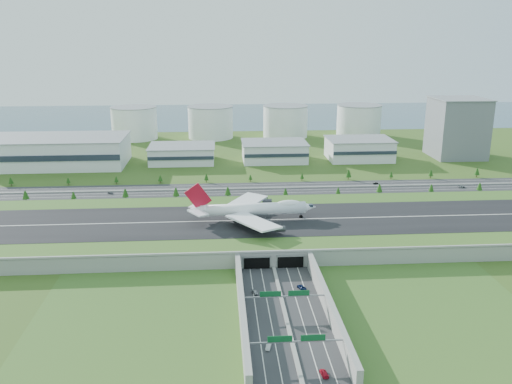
{
  "coord_description": "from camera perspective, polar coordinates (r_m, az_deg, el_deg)",
  "views": [
    {
      "loc": [
        -26.55,
        -300.09,
        113.54
      ],
      "look_at": [
        -2.92,
        35.0,
        15.17
      ],
      "focal_mm": 38.0,
      "sensor_mm": 36.0,
      "label": 1
    }
  ],
  "objects": [
    {
      "name": "hangar_mid_c",
      "position": [
        517.99,
        10.8,
        4.45
      ],
      "size": [
        58.0,
        42.0,
        19.0
      ],
      "primitive_type": "cube",
      "color": "silver",
      "rests_on": "ground"
    },
    {
      "name": "underpass_road",
      "position": [
        230.43,
        3.15,
        -12.25
      ],
      "size": [
        38.8,
        120.4,
        8.0
      ],
      "color": "#28282B",
      "rests_on": "ground"
    },
    {
      "name": "hangar_west",
      "position": [
        515.84,
        -20.15,
        4.02
      ],
      "size": [
        120.0,
        60.0,
        25.0
      ],
      "primitive_type": "cube",
      "color": "silver",
      "rests_on": "ground"
    },
    {
      "name": "north_expressway",
      "position": [
        411.92,
        -0.18,
        0.33
      ],
      "size": [
        560.0,
        36.0,
        0.12
      ],
      "primitive_type": "cube",
      "color": "#28282B",
      "rests_on": "ground"
    },
    {
      "name": "car_2",
      "position": [
        255.12,
        4.81,
        -9.94
      ],
      "size": [
        4.46,
        6.14,
        1.55
      ],
      "primitive_type": "imported",
      "rotation": [
        0.0,
        0.0,
        3.52
      ],
      "color": "#0C183E",
      "rests_on": "ground"
    },
    {
      "name": "fuel_tank_d",
      "position": [
        638.38,
        10.76,
        7.39
      ],
      "size": [
        50.0,
        50.0,
        35.0
      ],
      "primitive_type": "cylinder",
      "color": "white",
      "rests_on": "ground"
    },
    {
      "name": "car_1",
      "position": [
        211.08,
        1.32,
        -15.92
      ],
      "size": [
        2.88,
        5.21,
        1.63
      ],
      "primitive_type": "imported",
      "rotation": [
        0.0,
        0.0,
        -0.25
      ],
      "color": "silver",
      "rests_on": "ground"
    },
    {
      "name": "car_6",
      "position": [
        443.74,
        20.81,
        0.53
      ],
      "size": [
        6.09,
        3.33,
        1.62
      ],
      "primitive_type": "imported",
      "rotation": [
        0.0,
        0.0,
        1.68
      ],
      "color": "#A8A7AC",
      "rests_on": "ground"
    },
    {
      "name": "sign_gantry_far",
      "position": [
        202.44,
        4.27,
        -15.5
      ],
      "size": [
        38.7,
        0.7,
        9.8
      ],
      "color": "gray",
      "rests_on": "ground"
    },
    {
      "name": "boeing_747",
      "position": [
        317.45,
        -0.39,
        -1.81
      ],
      "size": [
        77.6,
        73.24,
        23.98
      ],
      "rotation": [
        0.0,
        0.0,
        0.05
      ],
      "color": "white",
      "rests_on": "airfield_deck"
    },
    {
      "name": "sign_gantry_near",
      "position": [
        232.61,
        3.03,
        -10.98
      ],
      "size": [
        38.7,
        0.7,
        9.8
      ],
      "color": "gray",
      "rests_on": "ground"
    },
    {
      "name": "bay_water",
      "position": [
        788.75,
        -2.08,
        8.04
      ],
      "size": [
        1200.0,
        260.0,
        0.06
      ],
      "primitive_type": "cube",
      "color": "#335062",
      "rests_on": "ground"
    },
    {
      "name": "car_3",
      "position": [
        198.47,
        7.18,
        -18.39
      ],
      "size": [
        3.01,
        5.82,
        1.61
      ],
      "primitive_type": "imported",
      "rotation": [
        0.0,
        0.0,
        3.28
      ],
      "color": "red",
      "rests_on": "ground"
    },
    {
      "name": "airfield_deck",
      "position": [
        320.43,
        0.96,
        -3.65
      ],
      "size": [
        520.0,
        100.0,
        9.2
      ],
      "color": "gray",
      "rests_on": "ground"
    },
    {
      "name": "hangar_mid_b",
      "position": [
        503.86,
        1.93,
        4.28
      ],
      "size": [
        58.0,
        42.0,
        17.0
      ],
      "primitive_type": "cube",
      "color": "silver",
      "rests_on": "ground"
    },
    {
      "name": "office_tower",
      "position": [
        551.22,
        20.42,
        6.32
      ],
      "size": [
        46.0,
        46.0,
        55.0
      ],
      "primitive_type": "cube",
      "color": "slate",
      "rests_on": "ground"
    },
    {
      "name": "car_0",
      "position": [
        249.87,
        -0.12,
        -10.47
      ],
      "size": [
        3.53,
        4.95,
        1.57
      ],
      "primitive_type": "imported",
      "rotation": [
        0.0,
        0.0,
        0.41
      ],
      "color": "#9FA0A4",
      "rests_on": "ground"
    },
    {
      "name": "tree_row",
      "position": [
        408.02,
        0.58,
        0.85
      ],
      "size": [
        500.21,
        48.66,
        8.42
      ],
      "color": "#3D2819",
      "rests_on": "ground"
    },
    {
      "name": "fuel_tank_c",
      "position": [
        622.33,
        3.11,
        7.42
      ],
      "size": [
        50.0,
        50.0,
        35.0
      ],
      "primitive_type": "cylinder",
      "color": "white",
      "rests_on": "ground"
    },
    {
      "name": "ground",
      "position": [
        321.95,
        0.96,
        -4.33
      ],
      "size": [
        1200.0,
        1200.0,
        0.0
      ],
      "primitive_type": "plane",
      "color": "#304C17",
      "rests_on": "ground"
    },
    {
      "name": "car_4",
      "position": [
        413.03,
        -15.08,
        -0.09
      ],
      "size": [
        4.45,
        2.73,
        1.41
      ],
      "primitive_type": "imported",
      "rotation": [
        0.0,
        0.0,
        1.3
      ],
      "color": "#5C5B60",
      "rests_on": "ground"
    },
    {
      "name": "fuel_tank_a",
      "position": [
        624.63,
        -12.69,
        7.08
      ],
      "size": [
        50.0,
        50.0,
        35.0
      ],
      "primitive_type": "cylinder",
      "color": "white",
      "rests_on": "ground"
    },
    {
      "name": "car_5",
      "position": [
        434.89,
        12.47,
        0.9
      ],
      "size": [
        4.2,
        1.87,
        1.34
      ],
      "primitive_type": "imported",
      "rotation": [
        0.0,
        0.0,
        -1.46
      ],
      "color": "black",
      "rests_on": "ground"
    },
    {
      "name": "car_7",
      "position": [
        420.28,
        -6.32,
        0.66
      ],
      "size": [
        5.1,
        3.05,
        1.38
      ],
      "primitive_type": "imported",
      "rotation": [
        0.0,
        0.0,
        -1.32
      ],
      "color": "silver",
      "rests_on": "ground"
    },
    {
      "name": "hangar_mid_a",
      "position": [
        502.54,
        -7.78,
        3.99
      ],
      "size": [
        58.0,
        42.0,
        15.0
      ],
      "primitive_type": "cube",
      "color": "silver",
      "rests_on": "ground"
    },
    {
      "name": "fuel_tank_b",
      "position": [
        617.66,
        -4.81,
        7.32
      ],
      "size": [
        50.0,
        50.0,
        35.0
      ],
      "primitive_type": "cylinder",
      "color": "white",
      "rests_on": "ground"
    }
  ]
}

